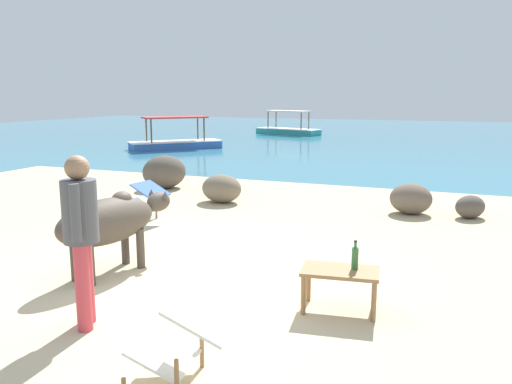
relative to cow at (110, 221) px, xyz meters
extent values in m
cube|color=#CCB78E|center=(0.96, 0.08, -0.67)|extent=(18.00, 14.00, 0.04)
cube|color=teal|center=(0.96, 22.08, -0.69)|extent=(60.00, 36.00, 0.03)
cylinder|color=#4C4238|center=(-0.06, 0.35, -0.40)|extent=(0.10, 0.10, 0.51)
cylinder|color=#4C4238|center=(0.21, 0.29, -0.40)|extent=(0.10, 0.10, 0.51)
cylinder|color=#4C4238|center=(-0.24, -0.38, -0.40)|extent=(0.10, 0.10, 0.51)
cylinder|color=#4C4238|center=(0.04, -0.45, -0.40)|extent=(0.10, 0.10, 0.51)
ellipsoid|color=#4C4238|center=(-0.01, -0.05, 0.01)|extent=(0.82, 1.46, 0.55)
ellipsoid|color=#4C4238|center=(0.19, 0.79, 0.10)|extent=(0.30, 0.41, 0.26)
cone|color=#4C4238|center=(0.06, 0.82, 0.21)|extent=(0.11, 0.11, 0.09)
cone|color=#4C4238|center=(0.31, 0.76, 0.21)|extent=(0.11, 0.11, 0.09)
ellipsoid|color=#4C4238|center=(0.04, 0.19, 0.24)|extent=(0.27, 0.30, 0.18)
cube|color=olive|center=(2.83, -0.09, -0.23)|extent=(0.81, 0.54, 0.04)
cylinder|color=olive|center=(3.14, 0.13, -0.45)|extent=(0.05, 0.05, 0.40)
cylinder|color=olive|center=(3.19, -0.23, -0.45)|extent=(0.05, 0.05, 0.40)
cylinder|color=olive|center=(2.47, 0.04, -0.45)|extent=(0.05, 0.05, 0.40)
cylinder|color=olive|center=(2.52, -0.32, -0.45)|extent=(0.05, 0.05, 0.40)
cylinder|color=#2D6B38|center=(2.96, -0.03, -0.11)|extent=(0.07, 0.07, 0.22)
cylinder|color=#2D6B38|center=(2.96, -0.03, 0.03)|extent=(0.03, 0.03, 0.06)
cylinder|color=black|center=(2.96, -0.03, 0.07)|extent=(0.03, 0.03, 0.02)
cylinder|color=olive|center=(-1.50, 2.14, -0.58)|extent=(0.04, 0.04, 0.14)
cylinder|color=olive|center=(-1.44, 2.66, -0.58)|extent=(0.04, 0.04, 0.14)
cylinder|color=olive|center=(-1.09, 2.10, -0.48)|extent=(0.04, 0.04, 0.34)
cylinder|color=olive|center=(-1.03, 2.61, -0.48)|extent=(0.04, 0.04, 0.34)
cube|color=#3D66C6|center=(-1.27, 2.38, -0.41)|extent=(0.49, 0.57, 0.21)
cube|color=#3D66C6|center=(-0.96, 2.34, -0.08)|extent=(0.52, 0.57, 0.23)
cylinder|color=olive|center=(1.64, -1.64, -0.58)|extent=(0.04, 0.04, 0.14)
cylinder|color=olive|center=(2.12, -2.10, -0.48)|extent=(0.04, 0.04, 0.34)
cylinder|color=olive|center=(2.05, -1.58, -0.48)|extent=(0.04, 0.04, 0.34)
cube|color=silver|center=(1.88, -1.87, -0.41)|extent=(0.50, 0.57, 0.21)
cube|color=silver|center=(2.19, -1.83, -0.08)|extent=(0.53, 0.58, 0.23)
cylinder|color=#CC3D47|center=(0.65, -1.24, -0.24)|extent=(0.14, 0.14, 0.82)
cylinder|color=#CC3D47|center=(0.74, -1.39, -0.24)|extent=(0.14, 0.14, 0.82)
cylinder|color=#4C4C51|center=(0.69, -1.32, 0.46)|extent=(0.32, 0.32, 0.58)
cylinder|color=#4C4C51|center=(0.58, -1.14, 0.49)|extent=(0.09, 0.09, 0.52)
cylinder|color=#4C4C51|center=(0.80, -1.50, 0.49)|extent=(0.09, 0.09, 0.52)
sphere|color=#997051|center=(0.69, -1.32, 0.86)|extent=(0.22, 0.22, 0.22)
ellipsoid|color=brown|center=(-2.46, 5.23, -0.27)|extent=(1.22, 1.31, 0.77)
ellipsoid|color=#6B5B4C|center=(3.09, 4.65, -0.37)|extent=(0.79, 0.74, 0.56)
ellipsoid|color=#756651|center=(-0.56, 4.29, -0.37)|extent=(1.02, 0.90, 0.57)
ellipsoid|color=brown|center=(4.09, 4.69, -0.45)|extent=(0.70, 0.74, 0.40)
cube|color=teal|center=(-4.99, 22.14, -0.54)|extent=(3.76, 2.03, 0.28)
cube|color=white|center=(-4.99, 22.14, -0.38)|extent=(3.85, 2.10, 0.04)
cylinder|color=brown|center=(-3.85, 22.22, 0.08)|extent=(0.06, 0.06, 0.95)
cylinder|color=brown|center=(-4.06, 21.48, 0.08)|extent=(0.06, 0.06, 0.95)
cylinder|color=brown|center=(-5.93, 22.80, 0.08)|extent=(0.06, 0.06, 0.95)
cylinder|color=brown|center=(-6.14, 22.06, 0.08)|extent=(0.06, 0.06, 0.95)
cube|color=silver|center=(-4.99, 22.14, 0.58)|extent=(2.68, 1.58, 0.06)
cube|color=#3866B7|center=(-6.83, 13.20, -0.54)|extent=(3.25, 3.39, 0.28)
cube|color=white|center=(-6.83, 13.20, -0.38)|extent=(3.34, 3.48, 0.04)
cylinder|color=brown|center=(-6.38, 14.25, 0.08)|extent=(0.06, 0.06, 0.95)
cylinder|color=brown|center=(-5.81, 13.73, 0.08)|extent=(0.06, 0.06, 0.95)
cylinder|color=brown|center=(-7.84, 12.66, 0.08)|extent=(0.06, 0.06, 0.95)
cylinder|color=brown|center=(-7.27, 12.14, 0.08)|extent=(0.06, 0.06, 0.95)
cube|color=red|center=(-6.83, 13.20, 0.58)|extent=(2.40, 2.49, 0.06)
camera|label=1|loc=(3.86, -4.97, 1.51)|focal=36.29mm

